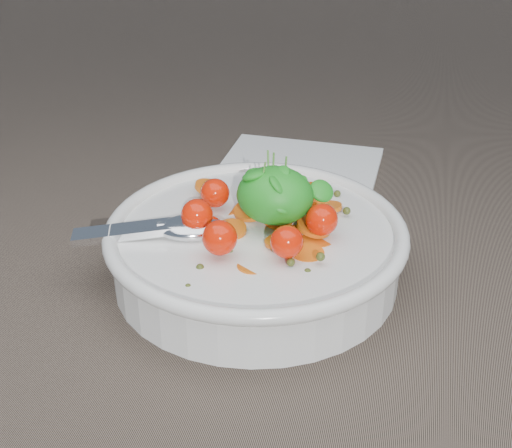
# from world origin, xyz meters

# --- Properties ---
(ground) EXTENTS (6.00, 6.00, 0.00)m
(ground) POSITION_xyz_m (0.00, 0.00, 0.00)
(ground) COLOR brown
(ground) RESTS_ON ground
(bowl) EXTENTS (0.26, 0.24, 0.10)m
(bowl) POSITION_xyz_m (0.03, -0.00, 0.03)
(bowl) COLOR white
(bowl) RESTS_ON ground
(napkin) EXTENTS (0.17, 0.15, 0.01)m
(napkin) POSITION_xyz_m (0.03, 0.20, 0.00)
(napkin) COLOR white
(napkin) RESTS_ON ground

